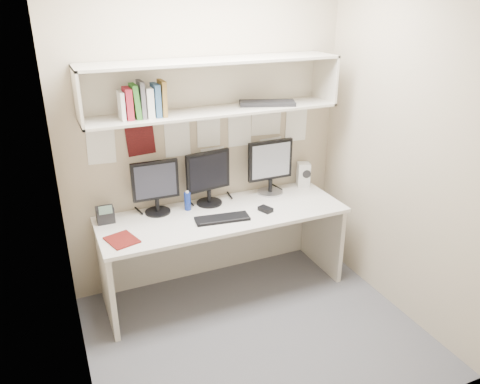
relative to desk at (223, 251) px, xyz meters
name	(u,v)px	position (x,y,z in m)	size (l,w,h in m)	color
floor	(256,334)	(0.00, -0.65, -0.37)	(2.40, 2.00, 0.01)	#4E4D53
wall_back	(206,134)	(0.00, 0.35, 0.93)	(2.40, 0.02, 2.60)	tan
wall_front	(351,241)	(0.00, -1.65, 0.93)	(2.40, 0.02, 2.60)	tan
wall_left	(63,203)	(-1.20, -0.65, 0.93)	(0.02, 2.00, 2.60)	tan
wall_right	(404,150)	(1.20, -0.65, 0.93)	(0.02, 2.00, 2.60)	tan
desk	(223,251)	(0.00, 0.00, 0.00)	(2.00, 0.70, 0.73)	silver
overhead_hutch	(211,85)	(0.00, 0.21, 1.35)	(2.00, 0.38, 0.40)	beige
pinned_papers	(207,140)	(0.00, 0.34, 0.88)	(1.92, 0.01, 0.48)	white
monitor_left	(156,185)	(-0.48, 0.22, 0.60)	(0.37, 0.21, 0.44)	black
monitor_center	(208,176)	(-0.04, 0.22, 0.61)	(0.39, 0.22, 0.46)	black
monitor_right	(270,165)	(0.54, 0.22, 0.62)	(0.41, 0.23, 0.48)	#A5A5AA
keyboard	(222,219)	(-0.05, -0.12, 0.37)	(0.42, 0.15, 0.02)	black
mouse	(265,209)	(0.33, -0.12, 0.38)	(0.07, 0.11, 0.03)	black
speaker	(303,174)	(0.90, 0.25, 0.47)	(0.14, 0.14, 0.22)	silver
blue_bottle	(188,201)	(-0.24, 0.17, 0.44)	(0.05, 0.05, 0.16)	navy
maroon_notebook	(122,240)	(-0.84, -0.15, 0.37)	(0.19, 0.23, 0.01)	#5B120F
desk_phone	(105,215)	(-0.90, 0.21, 0.43)	(0.13, 0.12, 0.16)	black
book_stack	(143,101)	(-0.55, 0.14, 1.29)	(0.33, 0.16, 0.26)	silver
hutch_tray	(267,103)	(0.46, 0.15, 1.19)	(0.44, 0.17, 0.03)	black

